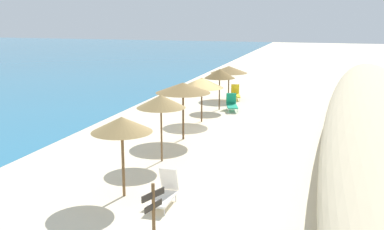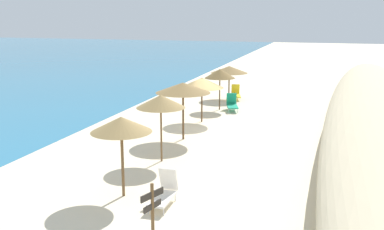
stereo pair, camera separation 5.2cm
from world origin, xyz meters
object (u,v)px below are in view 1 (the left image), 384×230
Objects in this scene: beach_umbrella_0 at (122,125)px; beach_umbrella_3 at (202,83)px; beach_umbrella_4 at (220,74)px; wooden_signpost at (153,209)px; lounge_chair_2 at (235,94)px; beach_umbrella_2 at (183,88)px; beach_umbrella_5 at (229,70)px; lounge_chair_0 at (232,104)px; beach_umbrella_1 at (161,102)px; lounge_chair_1 at (165,192)px.

beach_umbrella_0 is 11.04m from beach_umbrella_3.
beach_umbrella_4 is 1.52× the size of wooden_signpost.
beach_umbrella_4 is 4.33m from lounge_chair_2.
beach_umbrella_3 is at bearing 2.07° from beach_umbrella_2.
wooden_signpost is at bearing -141.56° from beach_umbrella_0.
beach_umbrella_2 is 3.79m from beach_umbrella_3.
beach_umbrella_2 is at bearing 179.77° from beach_umbrella_4.
beach_umbrella_5 is 1.63× the size of lounge_chair_0.
beach_umbrella_2 is 7.68m from lounge_chair_0.
beach_umbrella_3 is 3.58m from beach_umbrella_4.
beach_umbrella_1 reaches higher than beach_umbrella_4.
beach_umbrella_4 is 1.57× the size of lounge_chair_2.
beach_umbrella_0 is 2.58m from lounge_chair_1.
beach_umbrella_3 is at bearing 2.61° from beach_umbrella_1.
lounge_chair_1 is (-7.50, -1.85, -2.11)m from beach_umbrella_2.
wooden_signpost reaches higher than lounge_chair_0.
beach_umbrella_4 is (3.58, -0.17, 0.08)m from beach_umbrella_3.
beach_umbrella_4 reaches higher than lounge_chair_2.
beach_umbrella_1 is 3.46m from beach_umbrella_2.
beach_umbrella_2 is at bearing 3.20° from beach_umbrella_1.
lounge_chair_1 is (-18.70, -2.06, -1.70)m from beach_umbrella_5.
lounge_chair_2 is (18.47, -0.02, -2.07)m from beach_umbrella_0.
beach_umbrella_1 is 14.84m from lounge_chair_2.
beach_umbrella_3 reaches higher than lounge_chair_2.
lounge_chair_0 is at bearing -15.71° from beach_umbrella_3.
beach_umbrella_0 is 1.69× the size of lounge_chair_0.
lounge_chair_1 is (-0.25, -1.57, -2.03)m from beach_umbrella_0.
lounge_chair_2 is (7.45, -0.44, -1.85)m from beach_umbrella_3.
beach_umbrella_5 is at bearing 1.59° from beach_umbrella_1.
lounge_chair_2 is at bearing -1.54° from beach_umbrella_2.
beach_umbrella_5 is 1.59× the size of lounge_chair_2.
beach_umbrella_0 is at bearing -178.46° from beach_umbrella_5.
lounge_chair_0 is at bearing -87.24° from lounge_chair_1.
lounge_chair_2 is at bearing 26.45° from wooden_signpost.
lounge_chair_1 is (-14.86, -1.82, -1.89)m from beach_umbrella_4.
lounge_chair_2 is at bearing -0.06° from beach_umbrella_0.
beach_umbrella_1 is at bearing 1.34° from beach_umbrella_0.
lounge_chair_1 is 18.79m from lounge_chair_2.
beach_umbrella_1 reaches higher than wooden_signpost.
beach_umbrella_4 reaches higher than lounge_chair_1.
beach_umbrella_4 is (7.36, -0.03, -0.22)m from beach_umbrella_2.
beach_umbrella_0 is 3.79m from beach_umbrella_1.
beach_umbrella_1 is at bearing 74.37° from lounge_chair_2.
beach_umbrella_0 is 18.46m from beach_umbrella_5.
beach_umbrella_4 is 3.86m from beach_umbrella_5.
beach_umbrella_2 reaches higher than lounge_chair_2.
lounge_chair_2 is 0.97× the size of wooden_signpost.
beach_umbrella_2 is (3.46, 0.19, 0.02)m from beach_umbrella_1.
lounge_chair_2 is at bearing -86.32° from lounge_chair_1.
beach_umbrella_2 reaches higher than beach_umbrella_4.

